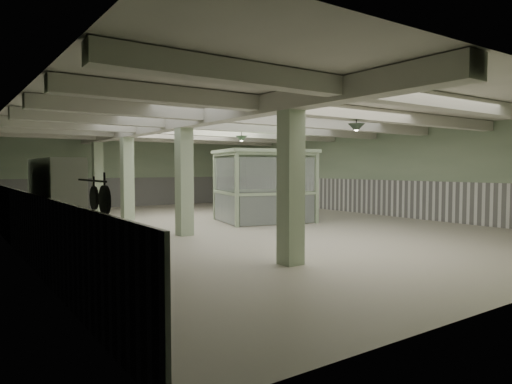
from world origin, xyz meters
TOP-DOWN VIEW (x-y plane):
  - floor at (0.00, 0.00)m, footprint 20.00×20.00m
  - ceiling at (0.00, 0.00)m, footprint 14.00×20.00m
  - wall_back at (0.00, 10.00)m, footprint 14.00×0.02m
  - wall_left at (-7.00, 0.00)m, footprint 0.02×20.00m
  - wall_right at (7.00, 0.00)m, footprint 0.02×20.00m
  - wainscot_left at (-6.97, 0.00)m, footprint 0.05×19.90m
  - wainscot_right at (6.97, 0.00)m, footprint 0.05×19.90m
  - wainscot_back at (0.00, 9.97)m, footprint 13.90×0.05m
  - girder at (-2.50, 0.00)m, footprint 0.45×19.90m
  - beam_a at (0.00, -7.50)m, footprint 13.90×0.35m
  - beam_b at (0.00, -5.00)m, footprint 13.90×0.35m
  - beam_c at (0.00, -2.50)m, footprint 13.90×0.35m
  - beam_d at (0.00, 0.00)m, footprint 13.90×0.35m
  - beam_e at (0.00, 2.50)m, footprint 13.90×0.35m
  - beam_f at (0.00, 5.00)m, footprint 13.90×0.35m
  - beam_g at (0.00, 7.50)m, footprint 13.90×0.35m
  - column_a at (-2.50, -6.00)m, footprint 0.42×0.42m
  - column_b at (-2.50, -1.00)m, footprint 0.42×0.42m
  - column_c at (-2.50, 4.00)m, footprint 0.42×0.42m
  - column_d at (-2.50, 8.00)m, footprint 0.42×0.42m
  - hook_rail at (-6.93, -7.60)m, footprint 0.02×1.20m
  - pendant_front at (0.50, -5.00)m, footprint 0.44×0.44m
  - pendant_mid at (0.50, 0.50)m, footprint 0.44×0.44m
  - pendant_back at (0.50, 5.50)m, footprint 0.44×0.44m
  - prep_counter at (-6.54, -3.15)m, footprint 0.81×4.62m
  - pitcher_near at (-6.40, -4.54)m, footprint 0.22×0.23m
  - pitcher_far at (-6.60, -2.85)m, footprint 0.18×0.21m
  - veg_colander at (-6.36, -1.82)m, footprint 0.48×0.48m
  - orange_bowl at (-6.64, -2.10)m, footprint 0.29×0.29m
  - skillet_near at (-6.88, -7.96)m, footprint 0.05×0.34m
  - skillet_far at (-6.88, -7.52)m, footprint 0.04×0.29m
  - walkin_cooler at (-6.62, -4.00)m, footprint 0.88×2.37m
  - guard_booth at (1.55, 0.57)m, footprint 3.86×3.48m
  - filing_cabinet at (3.51, 1.17)m, footprint 0.59×0.73m

SIDE VIEW (x-z plane):
  - floor at x=0.00m, z-range 0.00..0.00m
  - prep_counter at x=-6.54m, z-range 0.01..0.92m
  - filing_cabinet at x=3.51m, z-range 0.00..1.39m
  - wainscot_left at x=-6.97m, z-range 0.00..1.50m
  - wainscot_right at x=6.97m, z-range 0.00..1.50m
  - wainscot_back at x=0.00m, z-range 0.00..1.50m
  - orange_bowl at x=-6.64m, z-range 0.90..0.99m
  - veg_colander at x=-6.36m, z-range 0.90..1.10m
  - pitcher_far at x=-6.60m, z-range 0.90..1.14m
  - pitcher_near at x=-6.40m, z-range 0.90..1.15m
  - walkin_cooler at x=-6.62m, z-range 0.00..2.17m
  - skillet_near at x=-6.88m, z-range 1.46..1.80m
  - skillet_far at x=-6.88m, z-range 1.48..1.78m
  - wall_back at x=0.00m, z-range 0.00..3.60m
  - wall_left at x=-7.00m, z-range 0.00..3.60m
  - wall_right at x=7.00m, z-range 0.00..3.60m
  - column_a at x=-2.50m, z-range 0.00..3.60m
  - column_b at x=-2.50m, z-range 0.00..3.60m
  - column_c at x=-2.50m, z-range 0.00..3.60m
  - column_d at x=-2.50m, z-range 0.00..3.60m
  - guard_booth at x=1.55m, z-range 0.46..3.14m
  - hook_rail at x=-6.93m, z-range 1.84..1.86m
  - pendant_front at x=0.50m, z-range 2.94..3.16m
  - pendant_mid at x=0.50m, z-range 2.94..3.16m
  - pendant_back at x=0.50m, z-range 2.94..3.16m
  - girder at x=-2.50m, z-range 3.18..3.58m
  - beam_a at x=0.00m, z-range 3.26..3.58m
  - beam_b at x=0.00m, z-range 3.26..3.58m
  - beam_c at x=0.00m, z-range 3.26..3.58m
  - beam_d at x=0.00m, z-range 3.26..3.58m
  - beam_e at x=0.00m, z-range 3.26..3.58m
  - beam_f at x=0.00m, z-range 3.26..3.58m
  - beam_g at x=0.00m, z-range 3.26..3.58m
  - ceiling at x=0.00m, z-range 3.59..3.61m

